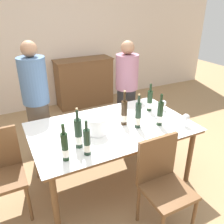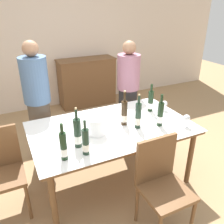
{
  "view_description": "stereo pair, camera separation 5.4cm",
  "coord_description": "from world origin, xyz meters",
  "px_view_note": "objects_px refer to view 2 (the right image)",
  "views": [
    {
      "loc": [
        -1.07,
        -2.1,
        2.04
      ],
      "look_at": [
        0.0,
        0.0,
        0.93
      ],
      "focal_mm": 38.0,
      "sensor_mm": 36.0,
      "label": 1
    },
    {
      "loc": [
        -1.02,
        -2.12,
        2.04
      ],
      "look_at": [
        0.0,
        0.0,
        0.93
      ],
      "focal_mm": 38.0,
      "sensor_mm": 36.0,
      "label": 2
    }
  ],
  "objects_px": {
    "wine_bottle_1": "(124,113)",
    "wine_bottle_4": "(63,147)",
    "wine_bottle_2": "(151,102)",
    "chair_near_front": "(161,180)",
    "wine_bottle_6": "(138,116)",
    "dining_table": "(112,131)",
    "chair_left_end": "(1,167)",
    "wine_bottle_3": "(78,134)",
    "sideboard_cabinet": "(87,82)",
    "wine_glass_1": "(158,111)",
    "person_host": "(38,105)",
    "wine_bottle_0": "(86,142)",
    "wine_bottle_5": "(160,114)",
    "person_guest_left": "(128,94)",
    "wine_glass_2": "(187,118)",
    "wine_glass_0": "(165,104)",
    "ice_bucket": "(96,125)"
  },
  "relations": [
    {
      "from": "wine_bottle_1",
      "to": "wine_bottle_4",
      "type": "relative_size",
      "value": 1.15
    },
    {
      "from": "wine_bottle_2",
      "to": "chair_near_front",
      "type": "distance_m",
      "value": 1.11
    },
    {
      "from": "wine_bottle_6",
      "to": "wine_bottle_2",
      "type": "bearing_deg",
      "value": 39.7
    },
    {
      "from": "dining_table",
      "to": "chair_left_end",
      "type": "height_order",
      "value": "chair_left_end"
    },
    {
      "from": "dining_table",
      "to": "wine_bottle_3",
      "type": "relative_size",
      "value": 4.39
    },
    {
      "from": "sideboard_cabinet",
      "to": "wine_bottle_1",
      "type": "xyz_separation_m",
      "value": [
        -0.42,
        -2.41,
        0.4
      ]
    },
    {
      "from": "wine_glass_1",
      "to": "person_host",
      "type": "height_order",
      "value": "person_host"
    },
    {
      "from": "wine_bottle_0",
      "to": "person_host",
      "type": "xyz_separation_m",
      "value": [
        -0.22,
        1.17,
        -0.05
      ]
    },
    {
      "from": "wine_bottle_5",
      "to": "wine_bottle_6",
      "type": "distance_m",
      "value": 0.26
    },
    {
      "from": "dining_table",
      "to": "chair_near_front",
      "type": "xyz_separation_m",
      "value": [
        0.13,
        -0.77,
        -0.15
      ]
    },
    {
      "from": "chair_left_end",
      "to": "wine_glass_1",
      "type": "bearing_deg",
      "value": -4.12
    },
    {
      "from": "person_guest_left",
      "to": "wine_bottle_0",
      "type": "bearing_deg",
      "value": -133.15
    },
    {
      "from": "wine_bottle_1",
      "to": "person_guest_left",
      "type": "relative_size",
      "value": 0.27
    },
    {
      "from": "wine_bottle_5",
      "to": "wine_bottle_3",
      "type": "bearing_deg",
      "value": -179.35
    },
    {
      "from": "sideboard_cabinet",
      "to": "chair_left_end",
      "type": "bearing_deg",
      "value": -127.37
    },
    {
      "from": "sideboard_cabinet",
      "to": "wine_bottle_6",
      "type": "distance_m",
      "value": 2.59
    },
    {
      "from": "wine_bottle_6",
      "to": "wine_glass_2",
      "type": "distance_m",
      "value": 0.55
    },
    {
      "from": "wine_bottle_0",
      "to": "wine_bottle_4",
      "type": "distance_m",
      "value": 0.2
    },
    {
      "from": "chair_left_end",
      "to": "wine_bottle_0",
      "type": "bearing_deg",
      "value": -31.21
    },
    {
      "from": "chair_left_end",
      "to": "wine_bottle_2",
      "type": "bearing_deg",
      "value": 2.51
    },
    {
      "from": "person_host",
      "to": "sideboard_cabinet",
      "type": "bearing_deg",
      "value": 52.34
    },
    {
      "from": "dining_table",
      "to": "person_host",
      "type": "xyz_separation_m",
      "value": [
        -0.67,
        0.8,
        0.13
      ]
    },
    {
      "from": "sideboard_cabinet",
      "to": "wine_bottle_3",
      "type": "distance_m",
      "value": 2.84
    },
    {
      "from": "chair_near_front",
      "to": "wine_glass_0",
      "type": "bearing_deg",
      "value": 52.74
    },
    {
      "from": "ice_bucket",
      "to": "person_guest_left",
      "type": "relative_size",
      "value": 0.14
    },
    {
      "from": "chair_left_end",
      "to": "wine_glass_2",
      "type": "bearing_deg",
      "value": -12.92
    },
    {
      "from": "wine_bottle_4",
      "to": "wine_glass_1",
      "type": "bearing_deg",
      "value": 14.52
    },
    {
      "from": "ice_bucket",
      "to": "wine_glass_2",
      "type": "bearing_deg",
      "value": -16.74
    },
    {
      "from": "wine_glass_1",
      "to": "chair_left_end",
      "type": "bearing_deg",
      "value": 175.88
    },
    {
      "from": "sideboard_cabinet",
      "to": "ice_bucket",
      "type": "relative_size",
      "value": 5.55
    },
    {
      "from": "wine_bottle_1",
      "to": "person_host",
      "type": "distance_m",
      "value": 1.15
    },
    {
      "from": "wine_bottle_3",
      "to": "chair_left_end",
      "type": "xyz_separation_m",
      "value": [
        -0.73,
        0.3,
        -0.36
      ]
    },
    {
      "from": "sideboard_cabinet",
      "to": "chair_left_end",
      "type": "distance_m",
      "value": 2.91
    },
    {
      "from": "wine_glass_1",
      "to": "person_host",
      "type": "xyz_separation_m",
      "value": [
        -1.25,
        0.84,
        -0.03
      ]
    },
    {
      "from": "wine_bottle_1",
      "to": "person_host",
      "type": "bearing_deg",
      "value": 134.91
    },
    {
      "from": "wine_bottle_4",
      "to": "chair_near_front",
      "type": "distance_m",
      "value": 0.94
    },
    {
      "from": "dining_table",
      "to": "wine_glass_1",
      "type": "distance_m",
      "value": 0.61
    },
    {
      "from": "wine_bottle_4",
      "to": "chair_left_end",
      "type": "bearing_deg",
      "value": 140.93
    },
    {
      "from": "wine_bottle_2",
      "to": "person_host",
      "type": "xyz_separation_m",
      "value": [
        -1.29,
        0.63,
        -0.06
      ]
    },
    {
      "from": "wine_bottle_1",
      "to": "person_guest_left",
      "type": "distance_m",
      "value": 0.96
    },
    {
      "from": "wine_bottle_4",
      "to": "wine_glass_2",
      "type": "relative_size",
      "value": 2.44
    },
    {
      "from": "wine_bottle_4",
      "to": "wine_bottle_5",
      "type": "xyz_separation_m",
      "value": [
        1.15,
        0.15,
        0.01
      ]
    },
    {
      "from": "wine_bottle_4",
      "to": "wine_glass_2",
      "type": "xyz_separation_m",
      "value": [
        1.39,
        0.0,
        -0.03
      ]
    },
    {
      "from": "sideboard_cabinet",
      "to": "ice_bucket",
      "type": "xyz_separation_m",
      "value": [
        -0.79,
        -2.47,
        0.36
      ]
    },
    {
      "from": "wine_bottle_1",
      "to": "wine_bottle_2",
      "type": "height_order",
      "value": "wine_bottle_1"
    },
    {
      "from": "wine_bottle_1",
      "to": "wine_bottle_6",
      "type": "relative_size",
      "value": 1.03
    },
    {
      "from": "wine_glass_1",
      "to": "wine_bottle_1",
      "type": "bearing_deg",
      "value": 176.2
    },
    {
      "from": "wine_bottle_0",
      "to": "wine_glass_2",
      "type": "xyz_separation_m",
      "value": [
        1.19,
        0.01,
        -0.02
      ]
    },
    {
      "from": "wine_bottle_2",
      "to": "person_guest_left",
      "type": "xyz_separation_m",
      "value": [
        0.02,
        0.63,
        -0.11
      ]
    },
    {
      "from": "wine_glass_2",
      "to": "wine_bottle_3",
      "type": "bearing_deg",
      "value": 173.38
    }
  ]
}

